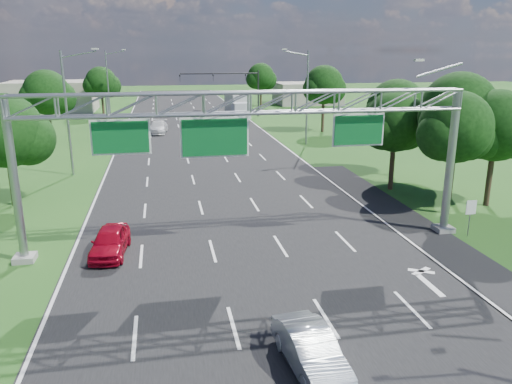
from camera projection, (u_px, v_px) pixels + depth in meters
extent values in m
plane|color=#1C4815|center=(211.00, 169.00, 43.53)|extent=(220.00, 220.00, 0.00)
cube|color=black|center=(211.00, 169.00, 43.53)|extent=(18.00, 180.00, 0.02)
cube|color=black|center=(405.00, 221.00, 30.24)|extent=(3.00, 30.00, 0.02)
cube|color=gray|center=(443.00, 229.00, 28.54)|extent=(1.00, 1.00, 0.30)
cylinder|color=gray|center=(450.00, 163.00, 27.49)|extent=(0.44, 0.44, 8.00)
cube|color=gray|center=(25.00, 258.00, 24.51)|extent=(1.00, 1.00, 0.30)
cylinder|color=gray|center=(15.00, 182.00, 23.45)|extent=(0.40, 0.40, 8.00)
cylinder|color=gray|center=(440.00, 70.00, 25.90)|extent=(2.54, 0.12, 0.79)
cube|color=beige|center=(419.00, 60.00, 25.55)|extent=(0.50, 0.22, 0.12)
cube|color=white|center=(121.00, 137.00, 23.78)|extent=(2.80, 0.05, 1.70)
cube|color=#0B5B25|center=(121.00, 137.00, 23.73)|extent=(2.62, 0.05, 1.52)
cube|color=white|center=(215.00, 137.00, 24.63)|extent=(3.40, 0.05, 2.00)
cube|color=#0B5B25|center=(215.00, 137.00, 24.57)|extent=(3.22, 0.05, 1.82)
cube|color=white|center=(358.00, 130.00, 25.94)|extent=(2.80, 0.05, 1.70)
cube|color=#0B5B25|center=(359.00, 130.00, 25.88)|extent=(2.62, 0.05, 1.52)
cylinder|color=gray|center=(469.00, 219.00, 27.53)|extent=(0.06, 0.06, 2.00)
cube|color=white|center=(471.00, 207.00, 27.31)|extent=(0.60, 0.04, 0.80)
cylinder|color=black|center=(258.00, 94.00, 77.62)|extent=(0.24, 0.24, 7.00)
cylinder|color=black|center=(220.00, 74.00, 75.69)|extent=(12.00, 0.18, 0.18)
imported|color=black|center=(180.00, 78.00, 74.77)|extent=(0.18, 0.22, 1.10)
imported|color=black|center=(213.00, 77.00, 75.67)|extent=(0.18, 0.22, 1.10)
imported|color=black|center=(246.00, 77.00, 76.56)|extent=(0.18, 0.22, 1.10)
cylinder|color=gray|center=(67.00, 115.00, 40.10)|extent=(0.20, 0.20, 10.00)
cylinder|color=gray|center=(78.00, 54.00, 39.05)|extent=(2.78, 0.12, 0.60)
cube|color=beige|center=(95.00, 49.00, 39.17)|extent=(0.55, 0.22, 0.12)
cylinder|color=gray|center=(108.00, 86.00, 73.17)|extent=(0.20, 0.20, 10.00)
cylinder|color=gray|center=(115.00, 52.00, 72.12)|extent=(2.78, 0.12, 0.60)
cube|color=beige|center=(124.00, 50.00, 72.24)|extent=(0.55, 0.22, 0.12)
cylinder|color=gray|center=(307.00, 98.00, 53.67)|extent=(0.20, 0.20, 10.00)
cylinder|color=gray|center=(296.00, 53.00, 52.15)|extent=(2.78, 0.12, 0.60)
cube|color=beige|center=(284.00, 49.00, 51.81)|extent=(0.55, 0.22, 0.12)
cylinder|color=#2D2116|center=(449.00, 185.00, 31.26)|extent=(0.36, 0.36, 3.74)
sphere|color=black|center=(456.00, 127.00, 30.27)|extent=(4.40, 4.40, 4.40)
sphere|color=black|center=(467.00, 134.00, 31.00)|extent=(3.30, 3.30, 3.30)
sphere|color=black|center=(443.00, 135.00, 29.93)|extent=(3.08, 3.08, 3.08)
cylinder|color=#2D2116|center=(452.00, 169.00, 34.40)|extent=(0.36, 0.36, 4.18)
sphere|color=black|center=(459.00, 110.00, 33.28)|extent=(5.00, 5.00, 5.00)
sphere|color=black|center=(471.00, 118.00, 34.05)|extent=(3.75, 3.75, 3.75)
sphere|color=black|center=(445.00, 118.00, 32.93)|extent=(3.50, 3.50, 3.50)
cylinder|color=#2D2116|center=(392.00, 168.00, 36.82)|extent=(0.36, 0.36, 3.30)
sphere|color=black|center=(395.00, 121.00, 35.88)|extent=(4.40, 4.40, 4.40)
sphere|color=black|center=(406.00, 128.00, 36.61)|extent=(3.30, 3.30, 3.30)
sphere|color=black|center=(384.00, 128.00, 35.54)|extent=(3.08, 3.08, 3.08)
cylinder|color=#2D2116|center=(489.00, 180.00, 32.87)|extent=(0.36, 0.36, 3.52)
sphere|color=black|center=(496.00, 125.00, 31.88)|extent=(4.60, 4.60, 4.60)
sphere|color=black|center=(507.00, 133.00, 32.62)|extent=(3.45, 3.45, 3.45)
sphere|color=black|center=(484.00, 134.00, 31.54)|extent=(3.22, 3.22, 3.22)
cylinder|color=#2D2116|center=(393.00, 154.00, 40.92)|extent=(0.36, 0.36, 3.52)
sphere|color=black|center=(396.00, 109.00, 39.92)|extent=(4.80, 4.80, 4.80)
sphere|color=black|center=(407.00, 116.00, 40.67)|extent=(3.60, 3.60, 3.60)
sphere|color=black|center=(385.00, 116.00, 39.57)|extent=(3.36, 3.36, 3.36)
cylinder|color=#2D2116|center=(12.00, 183.00, 33.04)|extent=(0.36, 0.36, 3.08)
sphere|color=black|center=(5.00, 131.00, 32.09)|extent=(4.80, 4.80, 4.80)
sphere|color=black|center=(27.00, 138.00, 32.85)|extent=(3.60, 3.60, 3.60)
cylinder|color=#2D2116|center=(50.00, 128.00, 54.32)|extent=(0.36, 0.36, 3.74)
sphere|color=black|center=(46.00, 92.00, 53.29)|extent=(4.80, 4.80, 4.80)
sphere|color=black|center=(59.00, 98.00, 54.04)|extent=(3.60, 3.60, 3.60)
sphere|color=black|center=(36.00, 97.00, 52.94)|extent=(3.36, 3.36, 3.36)
cylinder|color=#2D2116|center=(103.00, 105.00, 78.55)|extent=(0.36, 0.36, 3.30)
sphere|color=black|center=(101.00, 82.00, 77.57)|extent=(4.80, 4.80, 4.80)
sphere|color=black|center=(110.00, 86.00, 78.33)|extent=(3.60, 3.60, 3.60)
sphere|color=black|center=(94.00, 86.00, 77.22)|extent=(3.36, 3.36, 3.36)
cylinder|color=#2D2116|center=(323.00, 116.00, 62.87)|extent=(0.36, 0.36, 3.96)
sphere|color=black|center=(324.00, 85.00, 61.80)|extent=(4.80, 4.80, 4.80)
sphere|color=black|center=(332.00, 89.00, 62.56)|extent=(3.60, 3.60, 3.60)
sphere|color=black|center=(316.00, 89.00, 61.45)|extent=(3.36, 3.36, 3.36)
cylinder|color=#2D2116|center=(261.00, 97.00, 90.92)|extent=(0.36, 0.36, 3.52)
sphere|color=black|center=(261.00, 77.00, 89.91)|extent=(4.80, 4.80, 4.80)
sphere|color=black|center=(267.00, 80.00, 90.67)|extent=(3.60, 3.60, 3.60)
sphere|color=black|center=(255.00, 79.00, 89.56)|extent=(3.36, 3.36, 3.36)
cube|color=gray|center=(52.00, 96.00, 84.26)|extent=(14.00, 10.00, 5.00)
cube|color=gray|center=(307.00, 93.00, 96.43)|extent=(12.00, 9.00, 4.00)
imported|color=#A2071C|center=(110.00, 241.00, 25.15)|extent=(2.02, 4.24, 1.40)
imported|color=#ADB4B9|center=(311.00, 350.00, 16.08)|extent=(1.81, 4.18, 1.34)
imported|color=silver|center=(158.00, 127.00, 62.32)|extent=(2.68, 5.31, 1.48)
imported|color=black|center=(197.00, 115.00, 74.08)|extent=(2.58, 4.94, 1.33)
imported|color=black|center=(141.00, 125.00, 64.42)|extent=(1.85, 4.33, 1.46)
imported|color=silver|center=(224.00, 127.00, 62.75)|extent=(1.46, 3.94, 1.29)
cube|color=beige|center=(237.00, 104.00, 79.55)|extent=(3.13, 6.73, 3.27)
cube|color=silver|center=(241.00, 111.00, 75.39)|extent=(2.69, 2.59, 2.40)
cylinder|color=black|center=(233.00, 115.00, 75.56)|extent=(0.38, 1.09, 1.09)
cylinder|color=black|center=(249.00, 115.00, 75.99)|extent=(0.38, 1.09, 1.09)
cylinder|color=black|center=(227.00, 110.00, 81.74)|extent=(0.38, 1.09, 1.09)
cylinder|color=black|center=(242.00, 110.00, 82.17)|extent=(0.38, 1.09, 1.09)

